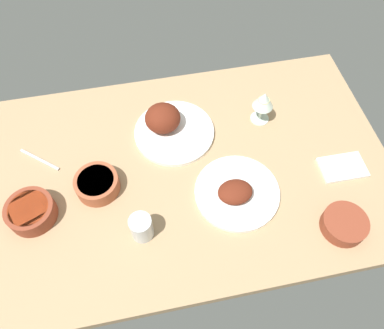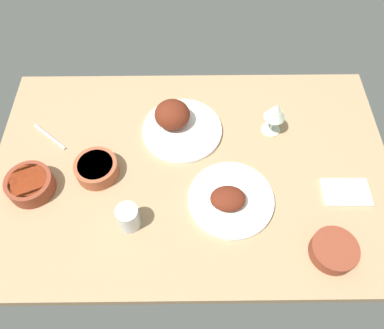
{
  "view_description": "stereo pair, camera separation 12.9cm",
  "coord_description": "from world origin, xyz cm",
  "px_view_note": "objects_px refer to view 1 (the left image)",
  "views": [
    {
      "loc": [
        13.48,
        67.18,
        115.0
      ],
      "look_at": [
        0.0,
        0.0,
        6.0
      ],
      "focal_mm": 34.81,
      "sensor_mm": 36.0,
      "label": 1
    },
    {
      "loc": [
        0.69,
        68.52,
        115.0
      ],
      "look_at": [
        0.0,
        0.0,
        6.0
      ],
      "focal_mm": 34.81,
      "sensor_mm": 36.0,
      "label": 2
    }
  ],
  "objects_px": {
    "plate_near_viewer": "(236,192)",
    "bowl_soup": "(344,224)",
    "bowl_sauce": "(31,211)",
    "water_tumbler": "(141,227)",
    "plate_far_side": "(168,125)",
    "fork_loose": "(40,160)",
    "bowl_potatoes": "(97,184)",
    "wine_glass": "(264,101)",
    "folded_napkin": "(343,167)"
  },
  "relations": [
    {
      "from": "plate_near_viewer",
      "to": "bowl_soup",
      "type": "height_order",
      "value": "plate_near_viewer"
    },
    {
      "from": "bowl_sauce",
      "to": "water_tumbler",
      "type": "relative_size",
      "value": 1.64
    },
    {
      "from": "plate_far_side",
      "to": "fork_loose",
      "type": "distance_m",
      "value": 0.47
    },
    {
      "from": "fork_loose",
      "to": "bowl_soup",
      "type": "bearing_deg",
      "value": -165.68
    },
    {
      "from": "bowl_soup",
      "to": "plate_far_side",
      "type": "bearing_deg",
      "value": -45.61
    },
    {
      "from": "bowl_potatoes",
      "to": "wine_glass",
      "type": "distance_m",
      "value": 0.65
    },
    {
      "from": "bowl_potatoes",
      "to": "bowl_soup",
      "type": "height_order",
      "value": "bowl_potatoes"
    },
    {
      "from": "plate_far_side",
      "to": "bowl_potatoes",
      "type": "bearing_deg",
      "value": 35.5
    },
    {
      "from": "plate_near_viewer",
      "to": "wine_glass",
      "type": "bearing_deg",
      "value": -120.05
    },
    {
      "from": "plate_near_viewer",
      "to": "fork_loose",
      "type": "xyz_separation_m",
      "value": [
        0.65,
        -0.27,
        -0.01
      ]
    },
    {
      "from": "plate_near_viewer",
      "to": "bowl_soup",
      "type": "distance_m",
      "value": 0.35
    },
    {
      "from": "bowl_soup",
      "to": "folded_napkin",
      "type": "relative_size",
      "value": 0.9
    },
    {
      "from": "plate_near_viewer",
      "to": "wine_glass",
      "type": "xyz_separation_m",
      "value": [
        -0.17,
        -0.3,
        0.08
      ]
    },
    {
      "from": "folded_napkin",
      "to": "fork_loose",
      "type": "distance_m",
      "value": 1.07
    },
    {
      "from": "folded_napkin",
      "to": "bowl_potatoes",
      "type": "bearing_deg",
      "value": -5.95
    },
    {
      "from": "plate_near_viewer",
      "to": "plate_far_side",
      "type": "relative_size",
      "value": 0.97
    },
    {
      "from": "plate_near_viewer",
      "to": "water_tumbler",
      "type": "relative_size",
      "value": 3.04
    },
    {
      "from": "plate_far_side",
      "to": "water_tumbler",
      "type": "relative_size",
      "value": 3.15
    },
    {
      "from": "bowl_sauce",
      "to": "bowl_potatoes",
      "type": "bearing_deg",
      "value": -163.95
    },
    {
      "from": "water_tumbler",
      "to": "folded_napkin",
      "type": "bearing_deg",
      "value": -171.84
    },
    {
      "from": "water_tumbler",
      "to": "fork_loose",
      "type": "distance_m",
      "value": 0.48
    },
    {
      "from": "water_tumbler",
      "to": "bowl_potatoes",
      "type": "bearing_deg",
      "value": -56.39
    },
    {
      "from": "plate_far_side",
      "to": "folded_napkin",
      "type": "height_order",
      "value": "plate_far_side"
    },
    {
      "from": "wine_glass",
      "to": "water_tumbler",
      "type": "relative_size",
      "value": 1.5
    },
    {
      "from": "plate_far_side",
      "to": "fork_loose",
      "type": "bearing_deg",
      "value": 4.8
    },
    {
      "from": "plate_near_viewer",
      "to": "bowl_potatoes",
      "type": "bearing_deg",
      "value": -14.43
    },
    {
      "from": "bowl_sauce",
      "to": "folded_napkin",
      "type": "distance_m",
      "value": 1.05
    },
    {
      "from": "plate_near_viewer",
      "to": "bowl_potatoes",
      "type": "distance_m",
      "value": 0.46
    },
    {
      "from": "bowl_potatoes",
      "to": "bowl_soup",
      "type": "distance_m",
      "value": 0.81
    },
    {
      "from": "folded_napkin",
      "to": "water_tumbler",
      "type": "bearing_deg",
      "value": 8.16
    },
    {
      "from": "bowl_soup",
      "to": "water_tumbler",
      "type": "distance_m",
      "value": 0.63
    },
    {
      "from": "plate_far_side",
      "to": "folded_napkin",
      "type": "bearing_deg",
      "value": 153.65
    },
    {
      "from": "plate_near_viewer",
      "to": "plate_far_side",
      "type": "xyz_separation_m",
      "value": [
        0.18,
        -0.31,
        0.02
      ]
    },
    {
      "from": "plate_far_side",
      "to": "bowl_sauce",
      "type": "xyz_separation_m",
      "value": [
        0.48,
        0.26,
        -0.0
      ]
    },
    {
      "from": "fork_loose",
      "to": "plate_far_side",
      "type": "bearing_deg",
      "value": -135.55
    },
    {
      "from": "bowl_potatoes",
      "to": "wine_glass",
      "type": "xyz_separation_m",
      "value": [
        -0.62,
        -0.18,
        0.07
      ]
    },
    {
      "from": "bowl_soup",
      "to": "fork_loose",
      "type": "height_order",
      "value": "bowl_soup"
    },
    {
      "from": "wine_glass",
      "to": "plate_near_viewer",
      "type": "bearing_deg",
      "value": 59.95
    },
    {
      "from": "plate_far_side",
      "to": "water_tumbler",
      "type": "xyz_separation_m",
      "value": [
        0.15,
        0.38,
        0.01
      ]
    },
    {
      "from": "bowl_potatoes",
      "to": "bowl_soup",
      "type": "xyz_separation_m",
      "value": [
        -0.75,
        0.29,
        -0.0
      ]
    },
    {
      "from": "water_tumbler",
      "to": "fork_loose",
      "type": "xyz_separation_m",
      "value": [
        0.32,
        -0.34,
        -0.04
      ]
    },
    {
      "from": "wine_glass",
      "to": "folded_napkin",
      "type": "distance_m",
      "value": 0.36
    },
    {
      "from": "bowl_soup",
      "to": "wine_glass",
      "type": "xyz_separation_m",
      "value": [
        0.13,
        -0.48,
        0.07
      ]
    },
    {
      "from": "bowl_potatoes",
      "to": "bowl_sauce",
      "type": "height_order",
      "value": "bowl_sauce"
    },
    {
      "from": "bowl_potatoes",
      "to": "folded_napkin",
      "type": "bearing_deg",
      "value": 174.05
    },
    {
      "from": "plate_near_viewer",
      "to": "bowl_sauce",
      "type": "distance_m",
      "value": 0.66
    },
    {
      "from": "plate_far_side",
      "to": "bowl_potatoes",
      "type": "height_order",
      "value": "plate_far_side"
    },
    {
      "from": "fork_loose",
      "to": "wine_glass",
      "type": "bearing_deg",
      "value": -138.4
    },
    {
      "from": "bowl_potatoes",
      "to": "folded_napkin",
      "type": "relative_size",
      "value": 0.93
    },
    {
      "from": "water_tumbler",
      "to": "folded_napkin",
      "type": "distance_m",
      "value": 0.72
    }
  ]
}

